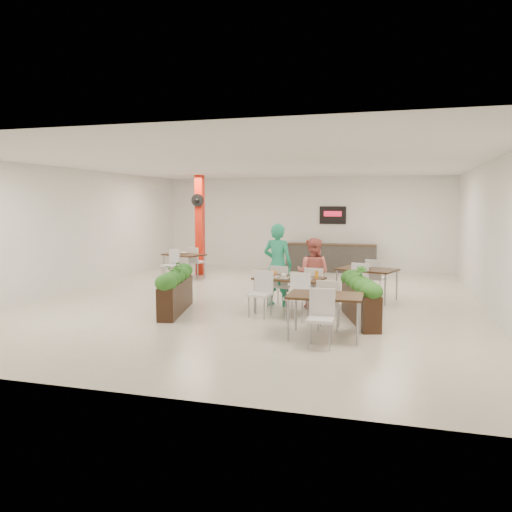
{
  "coord_description": "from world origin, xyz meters",
  "views": [
    {
      "loc": [
        3.1,
        -11.19,
        2.29
      ],
      "look_at": [
        0.03,
        -0.28,
        1.1
      ],
      "focal_mm": 35.0,
      "sensor_mm": 36.0,
      "label": 1
    }
  ],
  "objects_px": {
    "planter_right": "(360,296)",
    "side_table_b": "(367,273)",
    "service_counter": "(331,257)",
    "side_table_c": "(325,301)",
    "red_column": "(200,224)",
    "main_table": "(289,283)",
    "diner_woman": "(313,273)",
    "side_table_a": "(184,258)",
    "diner_man": "(278,265)",
    "planter_left": "(176,288)"
  },
  "relations": [
    {
      "from": "side_table_c",
      "to": "service_counter",
      "type": "bearing_deg",
      "value": 95.5
    },
    {
      "from": "service_counter",
      "to": "side_table_c",
      "type": "distance_m",
      "value": 8.52
    },
    {
      "from": "main_table",
      "to": "diner_man",
      "type": "distance_m",
      "value": 0.81
    },
    {
      "from": "red_column",
      "to": "diner_woman",
      "type": "relative_size",
      "value": 2.07
    },
    {
      "from": "diner_woman",
      "to": "side_table_b",
      "type": "height_order",
      "value": "diner_woman"
    },
    {
      "from": "side_table_a",
      "to": "side_table_c",
      "type": "xyz_separation_m",
      "value": [
        5.13,
        -5.69,
        0.0
      ]
    },
    {
      "from": "planter_right",
      "to": "side_table_c",
      "type": "xyz_separation_m",
      "value": [
        -0.5,
        -1.36,
        0.12
      ]
    },
    {
      "from": "diner_woman",
      "to": "red_column",
      "type": "bearing_deg",
      "value": -34.37
    },
    {
      "from": "planter_right",
      "to": "side_table_b",
      "type": "height_order",
      "value": "planter_right"
    },
    {
      "from": "red_column",
      "to": "planter_right",
      "type": "xyz_separation_m",
      "value": [
        5.46,
        -5.24,
        -1.13
      ]
    },
    {
      "from": "diner_man",
      "to": "planter_right",
      "type": "height_order",
      "value": "diner_man"
    },
    {
      "from": "service_counter",
      "to": "side_table_c",
      "type": "bearing_deg",
      "value": -83.48
    },
    {
      "from": "diner_man",
      "to": "side_table_c",
      "type": "bearing_deg",
      "value": 129.42
    },
    {
      "from": "diner_woman",
      "to": "side_table_b",
      "type": "distance_m",
      "value": 1.67
    },
    {
      "from": "service_counter",
      "to": "side_table_b",
      "type": "xyz_separation_m",
      "value": [
        1.45,
        -4.78,
        0.15
      ]
    },
    {
      "from": "diner_man",
      "to": "side_table_c",
      "type": "height_order",
      "value": "diner_man"
    },
    {
      "from": "main_table",
      "to": "side_table_b",
      "type": "height_order",
      "value": "same"
    },
    {
      "from": "service_counter",
      "to": "planter_right",
      "type": "distance_m",
      "value": 7.25
    },
    {
      "from": "planter_left",
      "to": "planter_right",
      "type": "relative_size",
      "value": 1.02
    },
    {
      "from": "side_table_b",
      "to": "main_table",
      "type": "bearing_deg",
      "value": -108.89
    },
    {
      "from": "side_table_c",
      "to": "planter_right",
      "type": "bearing_deg",
      "value": 68.93
    },
    {
      "from": "planter_left",
      "to": "side_table_c",
      "type": "relative_size",
      "value": 1.26
    },
    {
      "from": "diner_woman",
      "to": "side_table_a",
      "type": "xyz_separation_m",
      "value": [
        -4.53,
        3.27,
        -0.14
      ]
    },
    {
      "from": "service_counter",
      "to": "diner_man",
      "type": "bearing_deg",
      "value": -94.13
    },
    {
      "from": "diner_woman",
      "to": "side_table_b",
      "type": "relative_size",
      "value": 0.93
    },
    {
      "from": "diner_man",
      "to": "planter_right",
      "type": "distance_m",
      "value": 2.22
    },
    {
      "from": "red_column",
      "to": "service_counter",
      "type": "bearing_deg",
      "value": 25.0
    },
    {
      "from": "planter_left",
      "to": "side_table_a",
      "type": "distance_m",
      "value": 4.88
    },
    {
      "from": "diner_man",
      "to": "planter_right",
      "type": "relative_size",
      "value": 0.92
    },
    {
      "from": "service_counter",
      "to": "diner_woman",
      "type": "height_order",
      "value": "service_counter"
    },
    {
      "from": "main_table",
      "to": "side_table_b",
      "type": "distance_m",
      "value": 2.43
    },
    {
      "from": "diner_man",
      "to": "red_column",
      "type": "bearing_deg",
      "value": -40.15
    },
    {
      "from": "diner_man",
      "to": "main_table",
      "type": "bearing_deg",
      "value": 130.18
    },
    {
      "from": "planter_left",
      "to": "red_column",
      "type": "bearing_deg",
      "value": 106.88
    },
    {
      "from": "red_column",
      "to": "service_counter",
      "type": "distance_m",
      "value": 4.56
    },
    {
      "from": "planter_left",
      "to": "side_table_b",
      "type": "xyz_separation_m",
      "value": [
        3.8,
        2.51,
        0.11
      ]
    },
    {
      "from": "main_table",
      "to": "side_table_a",
      "type": "xyz_separation_m",
      "value": [
        -4.12,
        3.92,
        -0.01
      ]
    },
    {
      "from": "red_column",
      "to": "side_table_b",
      "type": "xyz_separation_m",
      "value": [
        5.45,
        -2.92,
        -1.0
      ]
    },
    {
      "from": "red_column",
      "to": "diner_man",
      "type": "bearing_deg",
      "value": -49.51
    },
    {
      "from": "planter_left",
      "to": "side_table_a",
      "type": "relative_size",
      "value": 1.23
    },
    {
      "from": "service_counter",
      "to": "planter_left",
      "type": "height_order",
      "value": "service_counter"
    },
    {
      "from": "diner_man",
      "to": "side_table_a",
      "type": "height_order",
      "value": "diner_man"
    },
    {
      "from": "diner_man",
      "to": "planter_left",
      "type": "distance_m",
      "value": 2.33
    },
    {
      "from": "diner_woman",
      "to": "main_table",
      "type": "bearing_deg",
      "value": 67.22
    },
    {
      "from": "diner_woman",
      "to": "side_table_a",
      "type": "distance_m",
      "value": 5.59
    },
    {
      "from": "planter_right",
      "to": "side_table_c",
      "type": "relative_size",
      "value": 1.23
    },
    {
      "from": "main_table",
      "to": "side_table_b",
      "type": "bearing_deg",
      "value": 51.8
    },
    {
      "from": "main_table",
      "to": "side_table_b",
      "type": "relative_size",
      "value": 1.08
    },
    {
      "from": "main_table",
      "to": "planter_left",
      "type": "relative_size",
      "value": 0.88
    },
    {
      "from": "red_column",
      "to": "main_table",
      "type": "relative_size",
      "value": 1.78
    }
  ]
}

